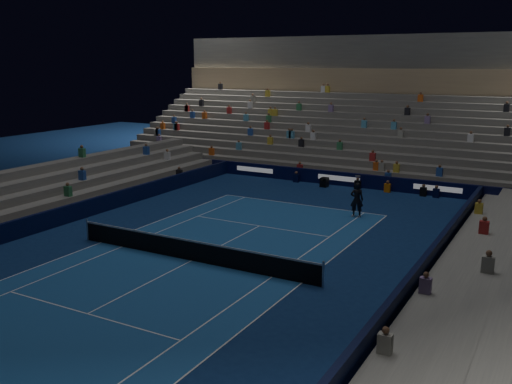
{
  "coord_description": "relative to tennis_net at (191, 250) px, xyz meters",
  "views": [
    {
      "loc": [
        14.45,
        -19.95,
        8.8
      ],
      "look_at": [
        0.0,
        6.0,
        2.0
      ],
      "focal_mm": 40.0,
      "sensor_mm": 36.0,
      "label": 1
    }
  ],
  "objects": [
    {
      "name": "tennis_net",
      "position": [
        0.0,
        0.0,
        0.0
      ],
      "size": [
        12.9,
        0.1,
        1.1
      ],
      "color": "#B2B2B7",
      "rests_on": "ground"
    },
    {
      "name": "grandstand_east",
      "position": [
        13.17,
        0.0,
        0.41
      ],
      "size": [
        5.0,
        37.0,
        2.5
      ],
      "color": "slate",
      "rests_on": "ground"
    },
    {
      "name": "court_surface",
      "position": [
        0.0,
        0.0,
        -0.5
      ],
      "size": [
        10.97,
        23.77,
        0.01
      ],
      "primitive_type": "cube",
      "color": "#1A4D90",
      "rests_on": "ground"
    },
    {
      "name": "sponsor_barrier_west",
      "position": [
        -9.7,
        0.0,
        -0.0
      ],
      "size": [
        0.25,
        37.0,
        1.0
      ],
      "primitive_type": "cube",
      "color": "black",
      "rests_on": "ground"
    },
    {
      "name": "broadcast_camera",
      "position": [
        -0.77,
        17.51,
        -0.16
      ],
      "size": [
        0.5,
        0.96,
        0.66
      ],
      "color": "black",
      "rests_on": "ground"
    },
    {
      "name": "sponsor_barrier_far",
      "position": [
        0.0,
        18.5,
        -0.0
      ],
      "size": [
        44.0,
        0.25,
        1.0
      ],
      "primitive_type": "cube",
      "color": "black",
      "rests_on": "ground"
    },
    {
      "name": "ground",
      "position": [
        0.0,
        0.0,
        -0.5
      ],
      "size": [
        90.0,
        90.0,
        0.0
      ],
      "primitive_type": "plane",
      "color": "navy",
      "rests_on": "ground"
    },
    {
      "name": "sponsor_barrier_east",
      "position": [
        9.7,
        0.0,
        -0.0
      ],
      "size": [
        0.25,
        37.0,
        1.0
      ],
      "primitive_type": "cube",
      "color": "black",
      "rests_on": "ground"
    },
    {
      "name": "grandstand_main",
      "position": [
        0.0,
        27.9,
        2.87
      ],
      "size": [
        44.0,
        15.2,
        11.2
      ],
      "color": "slate",
      "rests_on": "ground"
    },
    {
      "name": "tennis_player",
      "position": [
        3.99,
        10.82,
        0.52
      ],
      "size": [
        0.85,
        0.68,
        2.04
      ],
      "primitive_type": "imported",
      "rotation": [
        0.0,
        0.0,
        3.43
      ],
      "color": "black",
      "rests_on": "ground"
    }
  ]
}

